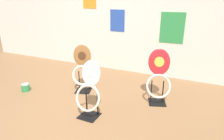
{
  "coord_description": "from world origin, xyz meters",
  "views": [
    {
      "loc": [
        1.85,
        -1.84,
        1.69
      ],
      "look_at": [
        0.56,
        0.97,
        0.55
      ],
      "focal_mm": 32.0,
      "sensor_mm": 36.0,
      "label": 1
    }
  ],
  "objects": [
    {
      "name": "toilet_seat_display_woodgrain",
      "position": [
        -0.08,
        1.06,
        0.41
      ],
      "size": [
        0.42,
        0.35,
        0.89
      ],
      "color": "black",
      "rests_on": "ground_plane"
    },
    {
      "name": "toilet_seat_display_white_plain",
      "position": [
        0.47,
        0.38,
        0.4
      ],
      "size": [
        0.4,
        0.29,
        0.84
      ],
      "color": "black",
      "rests_on": "ground_plane"
    },
    {
      "name": "ground_plane",
      "position": [
        0.0,
        0.0,
        0.0
      ],
      "size": [
        14.0,
        14.0,
        0.0
      ],
      "primitive_type": "plane",
      "color": "#8E6642"
    },
    {
      "name": "toilet_seat_display_crimson_swirl",
      "position": [
        1.29,
        1.23,
        0.42
      ],
      "size": [
        0.47,
        0.44,
        0.89
      ],
      "color": "black",
      "rests_on": "ground_plane"
    },
    {
      "name": "paint_can",
      "position": [
        -1.08,
        0.61,
        0.08
      ],
      "size": [
        0.16,
        0.16,
        0.14
      ],
      "color": "#2D8E4C",
      "rests_on": "ground_plane"
    },
    {
      "name": "wall_back",
      "position": [
        0.0,
        2.46,
        1.3
      ],
      "size": [
        8.0,
        0.07,
        2.6
      ],
      "color": "silver",
      "rests_on": "ground_plane"
    }
  ]
}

